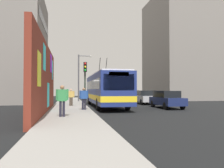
# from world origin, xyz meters

# --- Properties ---
(ground_plane) EXTENTS (80.00, 80.00, 0.00)m
(ground_plane) POSITION_xyz_m (0.00, 0.00, 0.00)
(ground_plane) COLOR black
(sidewalk_slab) EXTENTS (48.00, 3.20, 0.15)m
(sidewalk_slab) POSITION_xyz_m (0.00, 1.60, 0.07)
(sidewalk_slab) COLOR gray
(sidewalk_slab) RESTS_ON ground_plane
(graffiti_wall) EXTENTS (13.74, 0.32, 4.84)m
(graffiti_wall) POSITION_xyz_m (-4.13, 3.35, 2.43)
(graffiti_wall) COLOR maroon
(graffiti_wall) RESTS_ON ground_plane
(building_far_left) EXTENTS (12.94, 8.21, 14.21)m
(building_far_left) POSITION_xyz_m (11.67, 9.20, 7.11)
(building_far_left) COLOR gray
(building_far_left) RESTS_ON ground_plane
(building_far_right) EXTENTS (12.42, 9.22, 17.58)m
(building_far_right) POSITION_xyz_m (15.98, -17.00, 8.79)
(building_far_right) COLOR gray
(building_far_right) RESTS_ON ground_plane
(city_bus) EXTENTS (12.29, 2.68, 4.97)m
(city_bus) POSITION_xyz_m (1.39, -1.80, 1.78)
(city_bus) COLOR navy
(city_bus) RESTS_ON ground_plane
(parked_car_navy) EXTENTS (4.40, 1.77, 1.58)m
(parked_car_navy) POSITION_xyz_m (-1.19, -7.00, 0.83)
(parked_car_navy) COLOR navy
(parked_car_navy) RESTS_ON ground_plane
(parked_car_silver) EXTENTS (4.62, 1.93, 1.58)m
(parked_car_silver) POSITION_xyz_m (4.92, -7.00, 0.84)
(parked_car_silver) COLOR #B7B7BC
(parked_car_silver) RESTS_ON ground_plane
(parked_car_white) EXTENTS (4.07, 1.95, 1.58)m
(parked_car_white) POSITION_xyz_m (10.59, -7.00, 0.83)
(parked_car_white) COLOR white
(parked_car_white) RESTS_ON ground_plane
(pedestrian_midblock) EXTENTS (0.22, 0.73, 1.61)m
(pedestrian_midblock) POSITION_xyz_m (1.57, 1.51, 1.08)
(pedestrian_midblock) COLOR #3F3326
(pedestrian_midblock) RESTS_ON sidewalk_slab
(pedestrian_at_curb) EXTENTS (0.23, 0.68, 1.68)m
(pedestrian_at_curb) POSITION_xyz_m (-3.00, 0.57, 1.14)
(pedestrian_at_curb) COLOR #1E1E2D
(pedestrian_at_curb) RESTS_ON sidewalk_slab
(pedestrian_near_wall) EXTENTS (0.24, 0.71, 1.79)m
(pedestrian_near_wall) POSITION_xyz_m (-7.29, 2.08, 1.22)
(pedestrian_near_wall) COLOR #1E1E2D
(pedestrian_near_wall) RESTS_ON sidewalk_slab
(traffic_light) EXTENTS (0.49, 0.28, 3.91)m
(traffic_light) POSITION_xyz_m (-1.01, 0.35, 2.79)
(traffic_light) COLOR #2D382D
(traffic_light) RESTS_ON sidewalk_slab
(street_lamp) EXTENTS (0.44, 1.81, 6.15)m
(street_lamp) POSITION_xyz_m (9.72, 0.24, 3.71)
(street_lamp) COLOR #4C4C51
(street_lamp) RESTS_ON sidewalk_slab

